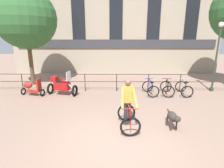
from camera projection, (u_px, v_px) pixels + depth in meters
name	position (u px, v px, depth m)	size (l,w,h in m)	color
ground_plane	(119.00, 140.00, 5.44)	(60.00, 60.00, 0.00)	#8E7060
canal_railing	(117.00, 79.00, 10.28)	(15.05, 0.05, 1.05)	#2D2B28
building_facade	(116.00, 17.00, 14.84)	(18.00, 0.72, 9.64)	gray
cyclist_with_bike	(128.00, 106.00, 6.11)	(0.74, 1.20, 1.70)	black
dog	(173.00, 117.00, 6.00)	(0.35, 0.97, 0.63)	#332D28
parked_motorcycle	(62.00, 85.00, 9.60)	(1.71, 0.99, 1.35)	black
parked_bicycle_near_lamp	(150.00, 88.00, 9.72)	(0.77, 1.17, 0.86)	black
parked_bicycle_mid_left	(167.00, 88.00, 9.71)	(0.82, 1.20, 0.86)	black
parked_bicycle_mid_right	(184.00, 89.00, 9.70)	(0.72, 1.14, 0.86)	black
parked_scooter	(32.00, 87.00, 9.54)	(1.34, 0.67, 0.96)	black
street_lamp	(217.00, 54.00, 9.92)	(0.28, 0.28, 3.93)	#2D382D
tree_canalside_left	(26.00, 19.00, 10.89)	(3.78, 3.78, 6.14)	brown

